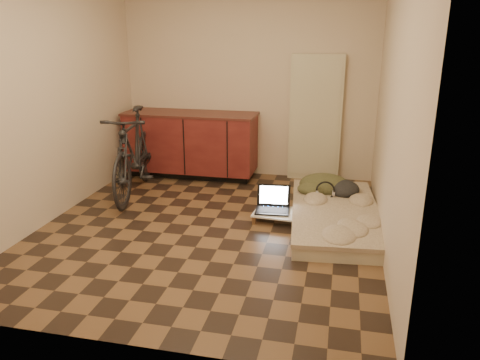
% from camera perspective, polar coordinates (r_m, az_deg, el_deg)
% --- Properties ---
extents(room_shell, '(3.50, 4.00, 2.60)m').
position_cam_1_polar(room_shell, '(4.65, -4.04, 9.09)').
color(room_shell, brown).
rests_on(room_shell, ground).
extents(cabinets, '(1.84, 0.62, 0.91)m').
position_cam_1_polar(cabinets, '(6.63, -5.97, 4.40)').
color(cabinets, black).
rests_on(cabinets, ground).
extents(appliance_panel, '(0.70, 0.10, 1.70)m').
position_cam_1_polar(appliance_panel, '(6.46, 9.18, 7.38)').
color(appliance_panel, beige).
rests_on(appliance_panel, ground).
extents(bicycle, '(0.85, 1.90, 1.19)m').
position_cam_1_polar(bicycle, '(5.95, -12.86, 3.73)').
color(bicycle, black).
rests_on(bicycle, ground).
extents(futon, '(1.09, 2.00, 0.17)m').
position_cam_1_polar(futon, '(5.19, 11.52, -4.24)').
color(futon, beige).
rests_on(futon, ground).
extents(clothing_pile, '(0.69, 0.59, 0.26)m').
position_cam_1_polar(clothing_pile, '(5.70, 10.86, 0.07)').
color(clothing_pile, '#404226').
rests_on(clothing_pile, futon).
extents(headphones, '(0.26, 0.24, 0.16)m').
position_cam_1_polar(headphones, '(5.47, 10.37, -1.19)').
color(headphones, black).
rests_on(headphones, futon).
extents(lap_desk, '(0.65, 0.45, 0.10)m').
position_cam_1_polar(lap_desk, '(5.14, 5.23, -4.08)').
color(lap_desk, brown).
rests_on(lap_desk, ground).
extents(laptop, '(0.39, 0.36, 0.25)m').
position_cam_1_polar(laptop, '(5.18, 4.02, -3.10)').
color(laptop, black).
rests_on(laptop, lap_desk).
extents(mouse, '(0.07, 0.10, 0.03)m').
position_cam_1_polar(mouse, '(5.05, 7.44, -4.25)').
color(mouse, white).
rests_on(mouse, lap_desk).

